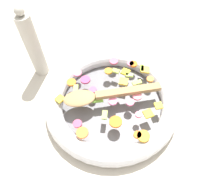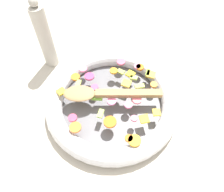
% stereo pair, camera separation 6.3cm
% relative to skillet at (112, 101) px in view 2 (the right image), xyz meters
% --- Properties ---
extents(ground_plane, '(4.00, 4.00, 0.00)m').
position_rel_skillet_xyz_m(ground_plane, '(0.00, 0.00, -0.02)').
color(ground_plane, beige).
extents(skillet, '(0.39, 0.39, 0.05)m').
position_rel_skillet_xyz_m(skillet, '(0.00, 0.00, 0.00)').
color(skillet, slate).
rests_on(skillet, ground_plane).
extents(chopped_vegetables, '(0.31, 0.29, 0.01)m').
position_rel_skillet_xyz_m(chopped_vegetables, '(0.01, 0.01, 0.03)').
color(chopped_vegetables, orange).
rests_on(chopped_vegetables, skillet).
extents(wooden_spoon, '(0.28, 0.12, 0.01)m').
position_rel_skillet_xyz_m(wooden_spoon, '(-0.03, -0.01, 0.04)').
color(wooden_spoon, '#A87F51').
rests_on(wooden_spoon, chopped_vegetables).
extents(pepper_mill, '(0.05, 0.05, 0.24)m').
position_rel_skillet_xyz_m(pepper_mill, '(-0.25, 0.11, 0.09)').
color(pepper_mill, '#B2ADA3').
rests_on(pepper_mill, ground_plane).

